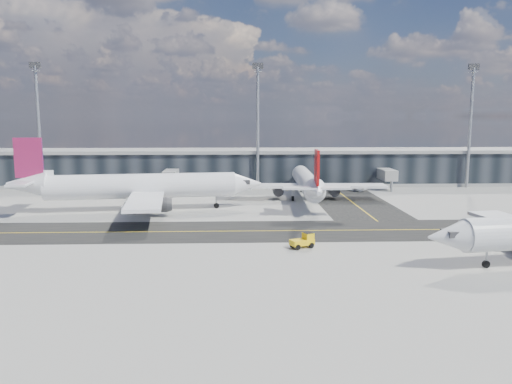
{
  "coord_description": "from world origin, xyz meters",
  "views": [
    {
      "loc": [
        -4.51,
        -68.26,
        16.87
      ],
      "look_at": [
        -1.76,
        9.7,
        5.0
      ],
      "focal_mm": 35.0,
      "sensor_mm": 36.0,
      "label": 1
    }
  ],
  "objects_px": {
    "airliner_af": "(138,187)",
    "baggage_tug": "(304,240)",
    "airliner_redtail": "(307,182)",
    "service_van": "(353,187)"
  },
  "relations": [
    {
      "from": "airliner_af",
      "to": "baggage_tug",
      "type": "relative_size",
      "value": 13.2
    },
    {
      "from": "airliner_redtail",
      "to": "baggage_tug",
      "type": "xyz_separation_m",
      "value": [
        -5.3,
        -35.99,
        -2.78
      ]
    },
    {
      "from": "airliner_redtail",
      "to": "service_van",
      "type": "distance_m",
      "value": 18.72
    },
    {
      "from": "baggage_tug",
      "to": "service_van",
      "type": "bearing_deg",
      "value": 135.66
    },
    {
      "from": "airliner_af",
      "to": "airliner_redtail",
      "type": "bearing_deg",
      "value": 99.32
    },
    {
      "from": "airliner_redtail",
      "to": "service_van",
      "type": "xyz_separation_m",
      "value": [
        12.46,
        13.66,
        -2.92
      ]
    },
    {
      "from": "service_van",
      "to": "airliner_af",
      "type": "bearing_deg",
      "value": 167.48
    },
    {
      "from": "airliner_redtail",
      "to": "baggage_tug",
      "type": "height_order",
      "value": "airliner_redtail"
    },
    {
      "from": "airliner_af",
      "to": "service_van",
      "type": "relative_size",
      "value": 7.61
    },
    {
      "from": "airliner_af",
      "to": "baggage_tug",
      "type": "xyz_separation_m",
      "value": [
        26.49,
        -26.74,
        -3.42
      ]
    }
  ]
}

